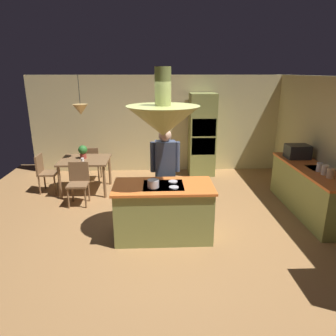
{
  "coord_description": "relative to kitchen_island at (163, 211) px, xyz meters",
  "views": [
    {
      "loc": [
        -0.12,
        -4.79,
        2.64
      ],
      "look_at": [
        0.1,
        0.4,
        1.0
      ],
      "focal_mm": 32.9,
      "sensor_mm": 36.0,
      "label": 1
    }
  ],
  "objects": [
    {
      "name": "canister_tea",
      "position": [
        2.84,
        0.58,
        0.53
      ],
      "size": [
        0.1,
        0.1,
        0.16
      ],
      "primitive_type": "cylinder",
      "color": "silver",
      "rests_on": "counter_run_right"
    },
    {
      "name": "chair_at_corner",
      "position": [
        -2.61,
        2.1,
        0.05
      ],
      "size": [
        0.4,
        0.4,
        0.87
      ],
      "rotation": [
        0.0,
        0.0,
        1.57
      ],
      "color": "brown",
      "rests_on": "ground"
    },
    {
      "name": "ground",
      "position": [
        0.0,
        0.2,
        -0.46
      ],
      "size": [
        8.16,
        8.16,
        0.0
      ],
      "primitive_type": "plane",
      "color": "#9E7042"
    },
    {
      "name": "kitchen_island",
      "position": [
        0.0,
        0.0,
        0.0
      ],
      "size": [
        1.61,
        0.82,
        0.92
      ],
      "color": "#8C934C",
      "rests_on": "ground"
    },
    {
      "name": "canister_sugar",
      "position": [
        2.84,
        0.4,
        0.54
      ],
      "size": [
        0.11,
        0.11,
        0.18
      ],
      "primitive_type": "cylinder",
      "color": "silver",
      "rests_on": "counter_run_right"
    },
    {
      "name": "microwave_on_counter",
      "position": [
        2.84,
        1.49,
        0.59
      ],
      "size": [
        0.46,
        0.36,
        0.28
      ],
      "primitive_type": "cube",
      "color": "#232326",
      "rests_on": "counter_run_right"
    },
    {
      "name": "chair_facing_island",
      "position": [
        -1.7,
        1.41,
        0.05
      ],
      "size": [
        0.4,
        0.4,
        0.87
      ],
      "color": "brown",
      "rests_on": "ground"
    },
    {
      "name": "canister_flour",
      "position": [
        2.84,
        0.22,
        0.53
      ],
      "size": [
        0.12,
        0.12,
        0.17
      ],
      "primitive_type": "cylinder",
      "color": "#E0B78C",
      "rests_on": "counter_run_right"
    },
    {
      "name": "pendant_light_over_table",
      "position": [
        -1.7,
        2.1,
        1.41
      ],
      "size": [
        0.32,
        0.32,
        0.82
      ],
      "color": "#E0B266"
    },
    {
      "name": "counter_run_right",
      "position": [
        2.84,
        0.8,
        0.0
      ],
      "size": [
        0.73,
        2.34,
        0.9
      ],
      "color": "#8C934C",
      "rests_on": "ground"
    },
    {
      "name": "cooking_pot_on_cooktop",
      "position": [
        -0.16,
        -0.13,
        0.53
      ],
      "size": [
        0.18,
        0.18,
        0.12
      ],
      "primitive_type": "cylinder",
      "color": "#B2B2B7",
      "rests_on": "kitchen_island"
    },
    {
      "name": "range_hood",
      "position": [
        0.0,
        0.0,
        1.5
      ],
      "size": [
        1.1,
        1.1,
        1.0
      ],
      "color": "#8C934C"
    },
    {
      "name": "chair_by_back_wall",
      "position": [
        -1.7,
        2.79,
        0.05
      ],
      "size": [
        0.4,
        0.4,
        0.87
      ],
      "rotation": [
        0.0,
        0.0,
        3.14
      ],
      "color": "brown",
      "rests_on": "ground"
    },
    {
      "name": "cup_on_table",
      "position": [
        -1.7,
        1.86,
        0.35
      ],
      "size": [
        0.07,
        0.07,
        0.09
      ],
      "primitive_type": "cylinder",
      "color": "white",
      "rests_on": "dining_table"
    },
    {
      "name": "person_at_island",
      "position": [
        0.05,
        0.68,
        0.51
      ],
      "size": [
        0.53,
        0.22,
        1.68
      ],
      "color": "tan",
      "rests_on": "ground"
    },
    {
      "name": "wall_back",
      "position": [
        0.0,
        3.65,
        0.82
      ],
      "size": [
        6.8,
        0.1,
        2.55
      ],
      "primitive_type": "cube",
      "color": "beige",
      "rests_on": "ground"
    },
    {
      "name": "dining_table",
      "position": [
        -1.7,
        2.1,
        0.21
      ],
      "size": [
        1.07,
        0.94,
        0.76
      ],
      "color": "brown",
      "rests_on": "ground"
    },
    {
      "name": "potted_plant_on_table",
      "position": [
        -1.74,
        2.17,
        0.47
      ],
      "size": [
        0.2,
        0.2,
        0.3
      ],
      "color": "#99382D",
      "rests_on": "dining_table"
    },
    {
      "name": "oven_tower",
      "position": [
        1.1,
        3.24,
        0.6
      ],
      "size": [
        0.66,
        0.62,
        2.11
      ],
      "color": "#8C934C",
      "rests_on": "ground"
    }
  ]
}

